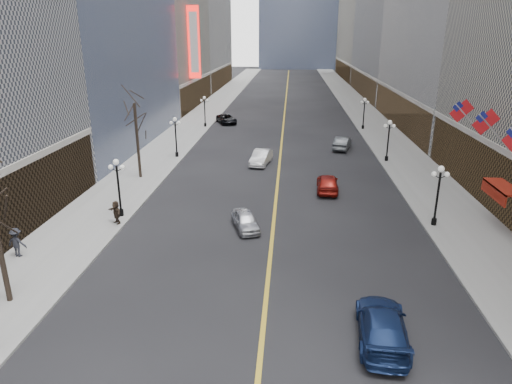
% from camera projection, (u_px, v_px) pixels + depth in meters
% --- Properties ---
extents(sidewalk_east, '(6.00, 230.00, 0.15)m').
position_uv_depth(sidewalk_east, '(373.00, 124.00, 71.15)').
color(sidewalk_east, gray).
rests_on(sidewalk_east, ground).
extents(sidewalk_west, '(6.00, 230.00, 0.15)m').
position_uv_depth(sidewalk_west, '(196.00, 122.00, 73.14)').
color(sidewalk_west, gray).
rests_on(sidewalk_west, ground).
extents(lane_line, '(0.25, 200.00, 0.02)m').
position_uv_depth(lane_line, '(285.00, 113.00, 81.58)').
color(lane_line, gold).
rests_on(lane_line, ground).
extents(streetlamp_east_1, '(1.26, 0.44, 4.52)m').
position_uv_depth(streetlamp_east_1, '(438.00, 189.00, 32.71)').
color(streetlamp_east_1, black).
rests_on(streetlamp_east_1, sidewalk_east).
extents(streetlamp_east_2, '(1.26, 0.44, 4.52)m').
position_uv_depth(streetlamp_east_2, '(389.00, 136.00, 49.66)').
color(streetlamp_east_2, black).
rests_on(streetlamp_east_2, sidewalk_east).
extents(streetlamp_east_3, '(1.26, 0.44, 4.52)m').
position_uv_depth(streetlamp_east_3, '(364.00, 110.00, 66.61)').
color(streetlamp_east_3, black).
rests_on(streetlamp_east_3, sidewalk_east).
extents(streetlamp_west_1, '(1.26, 0.44, 4.52)m').
position_uv_depth(streetlamp_west_1, '(118.00, 182.00, 34.39)').
color(streetlamp_west_1, black).
rests_on(streetlamp_west_1, sidewalk_west).
extents(streetlamp_west_2, '(1.26, 0.44, 4.52)m').
position_uv_depth(streetlamp_west_2, '(176.00, 133.00, 51.34)').
color(streetlamp_west_2, black).
rests_on(streetlamp_west_2, sidewalk_west).
extents(streetlamp_west_3, '(1.26, 0.44, 4.52)m').
position_uv_depth(streetlamp_west_3, '(205.00, 108.00, 68.29)').
color(streetlamp_west_3, black).
rests_on(streetlamp_west_3, sidewalk_west).
extents(flag_4, '(2.87, 0.12, 2.87)m').
position_uv_depth(flag_4, '(488.00, 124.00, 32.90)').
color(flag_4, '#B2B2B7').
rests_on(flag_4, ground).
extents(flag_5, '(2.87, 0.12, 2.87)m').
position_uv_depth(flag_5, '(463.00, 113.00, 37.61)').
color(flag_5, '#B2B2B7').
rests_on(flag_5, ground).
extents(awning_c, '(1.40, 4.00, 0.93)m').
position_uv_depth(awning_c, '(501.00, 189.00, 32.34)').
color(awning_c, maroon).
rests_on(awning_c, ground).
extents(theatre_marquee, '(2.00, 0.55, 12.00)m').
position_uv_depth(theatre_marquee, '(194.00, 43.00, 78.77)').
color(theatre_marquee, red).
rests_on(theatre_marquee, ground).
extents(tree_west_far, '(3.60, 3.60, 7.92)m').
position_uv_depth(tree_west_far, '(135.00, 115.00, 42.83)').
color(tree_west_far, '#2D231C').
rests_on(tree_west_far, sidewalk_west).
extents(car_nb_near, '(2.72, 4.15, 1.31)m').
position_uv_depth(car_nb_near, '(246.00, 221.00, 33.06)').
color(car_nb_near, '#B3B4BB').
rests_on(car_nb_near, ground).
extents(car_nb_mid, '(2.37, 4.91, 1.55)m').
position_uv_depth(car_nb_mid, '(261.00, 157.00, 49.43)').
color(car_nb_mid, '#BABABC').
rests_on(car_nb_mid, ground).
extents(car_nb_far, '(4.21, 5.69, 1.44)m').
position_uv_depth(car_nb_far, '(227.00, 119.00, 71.99)').
color(car_nb_far, black).
rests_on(car_nb_far, ground).
extents(car_sb_near, '(2.68, 5.62, 1.58)m').
position_uv_depth(car_sb_near, '(382.00, 325.00, 20.95)').
color(car_sb_near, navy).
rests_on(car_sb_near, ground).
extents(car_sb_mid, '(2.08, 4.75, 1.59)m').
position_uv_depth(car_sb_mid, '(328.00, 183.00, 40.94)').
color(car_sb_mid, maroon).
rests_on(car_sb_mid, ground).
extents(car_sb_far, '(2.79, 4.99, 1.56)m').
position_uv_depth(car_sb_far, '(342.00, 143.00, 55.88)').
color(car_sb_far, '#43474A').
rests_on(car_sb_far, ground).
extents(ped_west_walk, '(1.28, 0.66, 1.90)m').
position_uv_depth(ped_west_walk, '(17.00, 242.00, 28.57)').
color(ped_west_walk, black).
rests_on(ped_west_walk, sidewalk_west).
extents(ped_west_far, '(1.50, 1.44, 1.74)m').
position_uv_depth(ped_west_far, '(116.00, 212.00, 33.62)').
color(ped_west_far, '#2F241A').
rests_on(ped_west_far, sidewalk_west).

